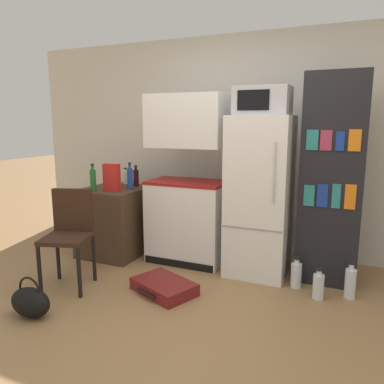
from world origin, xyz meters
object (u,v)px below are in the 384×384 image
(bottle_blue_soda, at_px, (130,178))
(bowl, at_px, (114,182))
(side_table, at_px, (116,221))
(suitcase_large_flat, at_px, (164,287))
(bottle_green_tall, at_px, (93,180))
(cereal_box, at_px, (112,177))
(handbag, at_px, (30,302))
(water_bottle_middle, at_px, (350,283))
(bookshelf, at_px, (332,181))
(bottle_wine_dark, at_px, (136,177))
(water_bottle_back, at_px, (318,286))
(refrigerator, at_px, (260,197))
(microwave, at_px, (263,101))
(bottle_clear_short, at_px, (126,177))
(water_bottle_front, at_px, (296,274))
(kitchen_hutch, at_px, (188,188))
(chair, at_px, (70,228))

(bottle_blue_soda, distance_m, bowl, 0.48)
(side_table, xyz_separation_m, suitcase_large_flat, (1.01, -0.72, -0.33))
(bottle_green_tall, height_order, bowl, bottle_green_tall)
(cereal_box, relative_size, handbag, 0.83)
(cereal_box, relative_size, water_bottle_middle, 0.88)
(handbag, bearing_deg, bookshelf, 39.08)
(cereal_box, bearing_deg, bottle_wine_dark, 76.65)
(cereal_box, xyz_separation_m, water_bottle_back, (2.23, -0.13, -0.81))
(bottle_green_tall, xyz_separation_m, bottle_wine_dark, (0.26, 0.47, -0.02))
(water_bottle_back, bearing_deg, refrigerator, 149.71)
(microwave, height_order, suitcase_large_flat, microwave)
(side_table, bearing_deg, bottle_green_tall, -109.57)
(bottle_clear_short, distance_m, water_bottle_middle, 2.75)
(bookshelf, relative_size, bowl, 11.44)
(bottle_green_tall, height_order, water_bottle_front, bottle_green_tall)
(bookshelf, distance_m, water_bottle_front, 0.94)
(handbag, bearing_deg, bottle_green_tall, 104.75)
(microwave, height_order, bottle_blue_soda, microwave)
(kitchen_hutch, height_order, refrigerator, kitchen_hutch)
(refrigerator, relative_size, bottle_clear_short, 8.00)
(bookshelf, bearing_deg, chair, -153.96)
(refrigerator, relative_size, water_bottle_back, 5.67)
(suitcase_large_flat, bearing_deg, water_bottle_back, 41.65)
(chair, bearing_deg, side_table, 79.92)
(microwave, height_order, water_bottle_back, microwave)
(microwave, height_order, bottle_clear_short, microwave)
(cereal_box, bearing_deg, microwave, 8.65)
(bottle_green_tall, height_order, water_bottle_middle, bottle_green_tall)
(refrigerator, bearing_deg, handbag, -131.72)
(refrigerator, bearing_deg, kitchen_hutch, 177.62)
(bottle_wine_dark, height_order, chair, bottle_wine_dark)
(water_bottle_front, bearing_deg, side_table, 176.56)
(suitcase_large_flat, xyz_separation_m, handbag, (-0.77, -0.80, 0.07))
(suitcase_large_flat, distance_m, handbag, 1.12)
(bottle_green_tall, height_order, water_bottle_back, bottle_green_tall)
(bookshelf, bearing_deg, handbag, -140.92)
(water_bottle_front, bearing_deg, handbag, -143.00)
(bottle_blue_soda, bearing_deg, water_bottle_front, -3.99)
(microwave, relative_size, handbag, 1.42)
(bottle_wine_dark, bearing_deg, bookshelf, -0.71)
(handbag, relative_size, water_bottle_back, 1.28)
(microwave, height_order, water_bottle_middle, microwave)
(bowl, xyz_separation_m, water_bottle_back, (2.49, -0.54, -0.68))
(bookshelf, height_order, chair, bookshelf)
(bottle_green_tall, bearing_deg, handbag, -75.25)
(water_bottle_front, bearing_deg, water_bottle_back, -36.69)
(bottle_green_tall, relative_size, bottle_wine_dark, 1.21)
(microwave, relative_size, cereal_box, 1.71)
(side_table, relative_size, bottle_wine_dark, 3.10)
(water_bottle_middle, bearing_deg, bowl, 171.20)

